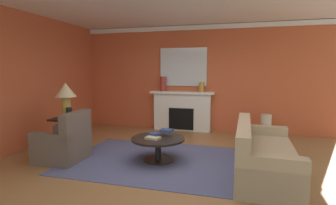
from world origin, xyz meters
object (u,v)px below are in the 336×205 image
object	(u,v)px
table_lamp	(66,93)
side_table	(68,132)
mantel_mirror	(183,67)
vase_mantel_left	(163,84)
armchair_near_window	(64,145)
coffee_table	(158,144)
vase_tall_corner	(266,126)
fireplace	(182,112)
sofa	(262,157)
vase_mantel_right	(202,87)
vase_on_side_table	(69,113)

from	to	relation	value
table_lamp	side_table	bearing A→B (deg)	0.00
mantel_mirror	table_lamp	world-z (taller)	mantel_mirror
side_table	vase_mantel_left	size ratio (longest dim) A/B	1.70
armchair_near_window	coffee_table	world-z (taller)	armchair_near_window
armchair_near_window	vase_tall_corner	world-z (taller)	armchair_near_window
fireplace	sofa	size ratio (longest dim) A/B	0.85
coffee_table	vase_mantel_right	xyz separation A→B (m)	(0.45, 2.57, 0.91)
coffee_table	sofa	bearing A→B (deg)	-4.87
vase_mantel_left	table_lamp	bearing A→B (deg)	-120.70
sofa	mantel_mirror	bearing A→B (deg)	123.91
coffee_table	vase_mantel_left	world-z (taller)	vase_mantel_left
armchair_near_window	vase_tall_corner	bearing A→B (deg)	35.74
vase_tall_corner	table_lamp	bearing A→B (deg)	-152.82
mantel_mirror	side_table	distance (m)	3.54
table_lamp	vase_on_side_table	distance (m)	0.45
vase_mantel_right	vase_tall_corner	bearing A→B (deg)	-8.49
fireplace	vase_tall_corner	world-z (taller)	fireplace
side_table	mantel_mirror	bearing A→B (deg)	52.48
mantel_mirror	vase_on_side_table	size ratio (longest dim) A/B	5.46
fireplace	armchair_near_window	xyz separation A→B (m)	(-1.62, -3.07, -0.22)
table_lamp	vase_tall_corner	xyz separation A→B (m)	(4.20, 2.16, -0.92)
sofa	vase_mantel_right	world-z (taller)	vase_mantel_right
mantel_mirror	table_lamp	bearing A→B (deg)	-127.52
table_lamp	vase_on_side_table	bearing A→B (deg)	-38.66
side_table	table_lamp	world-z (taller)	table_lamp
vase_on_side_table	coffee_table	bearing A→B (deg)	-1.26
sofa	vase_on_side_table	xyz separation A→B (m)	(-3.78, 0.20, 0.52)
fireplace	side_table	distance (m)	3.16
armchair_near_window	vase_mantel_right	distance (m)	3.83
vase_mantel_right	armchair_near_window	bearing A→B (deg)	-125.74
vase_on_side_table	vase_mantel_right	size ratio (longest dim) A/B	0.92
fireplace	vase_mantel_left	world-z (taller)	vase_mantel_left
mantel_mirror	side_table	size ratio (longest dim) A/B	1.90
fireplace	mantel_mirror	distance (m)	1.27
mantel_mirror	sofa	world-z (taller)	mantel_mirror
mantel_mirror	sofa	distance (m)	3.80
vase_on_side_table	vase_mantel_left	bearing A→B (deg)	63.15
side_table	vase_tall_corner	xyz separation A→B (m)	(4.20, 2.16, -0.10)
side_table	vase_tall_corner	distance (m)	4.73
vase_tall_corner	vase_on_side_table	bearing A→B (deg)	-150.66
vase_mantel_left	vase_on_side_table	bearing A→B (deg)	-116.85
vase_mantel_right	vase_mantel_left	world-z (taller)	vase_mantel_left
armchair_near_window	vase_mantel_right	bearing A→B (deg)	54.26
sofa	vase_tall_corner	bearing A→B (deg)	83.65
sofa	side_table	bearing A→B (deg)	175.35
vase_tall_corner	vase_mantel_left	xyz separation A→B (m)	(-2.77, 0.25, 1.02)
table_lamp	vase_tall_corner	bearing A→B (deg)	27.18
fireplace	armchair_near_window	bearing A→B (deg)	-117.86
vase_tall_corner	vase_mantel_right	size ratio (longest dim) A/B	2.28
mantel_mirror	vase_mantel_left	distance (m)	0.75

